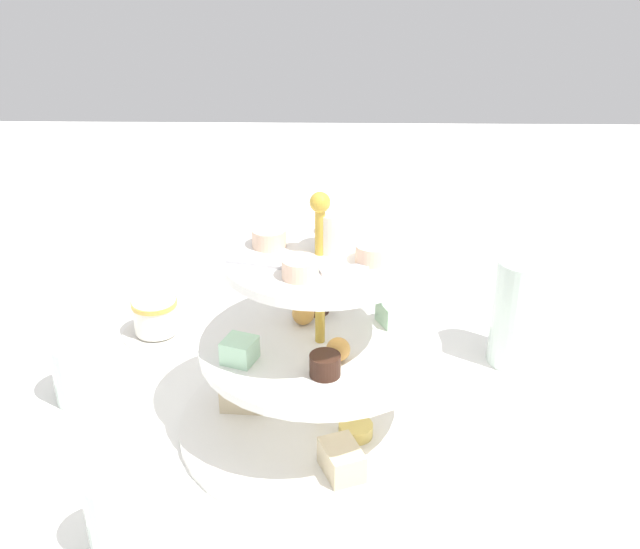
{
  "coord_description": "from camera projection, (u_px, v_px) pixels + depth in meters",
  "views": [
    {
      "loc": [
        0.01,
        -0.69,
        0.53
      ],
      "look_at": [
        0.0,
        0.0,
        0.18
      ],
      "focal_mm": 44.14,
      "sensor_mm": 36.0,
      "label": 1
    }
  ],
  "objects": [
    {
      "name": "water_glass_mid_back",
      "position": [
        121.0,
        514.0,
        0.68
      ],
      "size": [
        0.06,
        0.06,
        0.09
      ],
      "primitive_type": "cylinder",
      "color": "silver",
      "rests_on": "ground_plane"
    },
    {
      "name": "ground_plane",
      "position": [
        320.0,
        426.0,
        0.86
      ],
      "size": [
        2.4,
        2.4,
        0.0
      ],
      "primitive_type": "plane",
      "color": "white"
    },
    {
      "name": "teacup_with_saucer",
      "position": [
        156.0,
        318.0,
        1.02
      ],
      "size": [
        0.09,
        0.09,
        0.05
      ],
      "color": "white",
      "rests_on": "ground_plane"
    },
    {
      "name": "tiered_serving_stand",
      "position": [
        321.0,
        361.0,
        0.82
      ],
      "size": [
        0.3,
        0.3,
        0.27
      ],
      "color": "white",
      "rests_on": "ground_plane"
    },
    {
      "name": "butter_knife_right",
      "position": [
        313.0,
        287.0,
        1.14
      ],
      "size": [
        0.17,
        0.02,
        0.0
      ],
      "primitive_type": "cube",
      "rotation": [
        0.0,
        0.0,
        3.1
      ],
      "color": "silver",
      "rests_on": "ground_plane"
    },
    {
      "name": "water_glass_tall_right",
      "position": [
        520.0,
        312.0,
        0.94
      ],
      "size": [
        0.07,
        0.07,
        0.14
      ],
      "primitive_type": "cylinder",
      "color": "silver",
      "rests_on": "ground_plane"
    },
    {
      "name": "water_glass_short_left",
      "position": [
        82.0,
        370.0,
        0.89
      ],
      "size": [
        0.06,
        0.06,
        0.07
      ],
      "primitive_type": "cylinder",
      "color": "silver",
      "rests_on": "ground_plane"
    }
  ]
}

